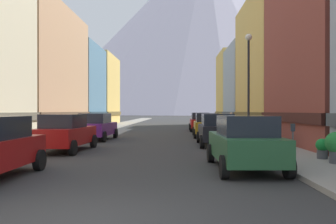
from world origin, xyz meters
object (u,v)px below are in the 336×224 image
object	(u,v)px
car_left_1	(65,133)
potted_plant_1	(322,148)
car_right_0	(245,142)
car_right_2	(207,125)
trash_bin_right	(274,137)
car_right_3	(200,122)
potted_plant_2	(7,135)
car_left_2	(96,127)
pedestrian_0	(231,123)
car_right_1	(217,129)
streetlamp_right	(249,72)
parking_meter_near	(293,136)
potted_plant_0	(336,145)

from	to	relation	value
car_left_1	potted_plant_1	size ratio (longest dim) A/B	5.90
car_right_0	potted_plant_1	distance (m)	3.61
car_right_2	trash_bin_right	distance (m)	9.19
car_right_3	potted_plant_2	xyz separation A→B (m)	(-10.80, -16.42, -0.17)
car_right_3	trash_bin_right	world-z (taller)	car_right_3
car_left_2	trash_bin_right	xyz separation A→B (m)	(10.15, -5.87, -0.26)
potted_plant_1	potted_plant_2	world-z (taller)	potted_plant_2
car_left_2	car_right_0	world-z (taller)	same
car_left_1	pedestrian_0	bearing A→B (deg)	53.91
potted_plant_2	car_right_3	bearing A→B (deg)	56.66
pedestrian_0	car_right_1	bearing A→B (deg)	-102.79
potted_plant_2	streetlamp_right	size ratio (longest dim) A/B	0.17
streetlamp_right	parking_meter_near	bearing A→B (deg)	-86.10
car_left_1	streetlamp_right	bearing A→B (deg)	11.83
trash_bin_right	potted_plant_0	distance (m)	5.35
potted_plant_1	potted_plant_0	bearing A→B (deg)	-90.00
car_left_1	potted_plant_0	world-z (taller)	car_left_1
potted_plant_0	streetlamp_right	distance (m)	7.48
trash_bin_right	potted_plant_2	world-z (taller)	potted_plant_2
potted_plant_0	potted_plant_2	xyz separation A→B (m)	(-14.00, 5.38, -0.04)
car_left_1	potted_plant_2	world-z (taller)	car_left_1
car_left_2	parking_meter_near	bearing A→B (deg)	-47.71
car_left_2	potted_plant_1	world-z (taller)	car_left_2
car_right_0	potted_plant_1	size ratio (longest dim) A/B	5.88
car_right_1	potted_plant_1	distance (m)	7.22
car_right_2	potted_plant_2	bearing A→B (deg)	-140.99
car_left_1	parking_meter_near	world-z (taller)	car_left_1
pedestrian_0	potted_plant_0	bearing A→B (deg)	-87.67
car_right_1	car_right_2	size ratio (longest dim) A/B	1.00
car_right_2	trash_bin_right	world-z (taller)	car_right_2
potted_plant_2	parking_meter_near	bearing A→B (deg)	-20.25
parking_meter_near	potted_plant_2	world-z (taller)	parking_meter_near
car_right_2	car_right_3	bearing A→B (deg)	90.00
trash_bin_right	potted_plant_0	xyz separation A→B (m)	(0.65, -5.30, 0.13)
parking_meter_near	pedestrian_0	xyz separation A→B (m)	(0.50, 17.74, -0.09)
potted_plant_2	streetlamp_right	distance (m)	12.83
car_right_1	potted_plant_2	distance (m)	11.03
car_right_3	car_right_2	bearing A→B (deg)	-90.00
car_right_0	car_left_1	bearing A→B (deg)	146.11
car_right_0	car_right_1	xyz separation A→B (m)	(-0.00, 8.10, 0.00)
pedestrian_0	car_right_0	bearing A→B (deg)	-97.38
car_left_2	car_right_0	bearing A→B (deg)	-56.88
trash_bin_right	pedestrian_0	size ratio (longest dim) A/B	0.59
car_right_1	trash_bin_right	distance (m)	3.45
car_left_2	car_right_3	bearing A→B (deg)	54.40
potted_plant_0	potted_plant_2	bearing A→B (deg)	158.99
car_right_1	potted_plant_0	bearing A→B (deg)	-67.22
parking_meter_near	potted_plant_0	bearing A→B (deg)	-28.36
car_left_1	car_right_0	world-z (taller)	same
car_left_2	parking_meter_near	distance (m)	14.20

